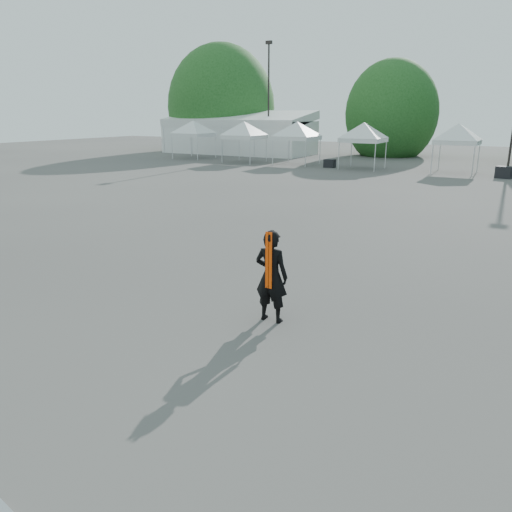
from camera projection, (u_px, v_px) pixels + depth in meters
The scene contains 13 objects.
ground at pixel (247, 298), 11.16m from camera, with size 120.00×120.00×0.00m, color #474442.
marquee at pixel (238, 134), 50.32m from camera, with size 15.00×6.25×4.23m.
light_pole_west at pixel (269, 93), 46.51m from camera, with size 0.60×0.25×10.30m.
tree_far_w at pixel (221, 108), 54.02m from camera, with size 4.80×4.80×7.30m.
tree_mid_w at pixel (391, 113), 47.22m from camera, with size 4.16×4.16×6.33m.
tent_a at pixel (193, 124), 44.73m from camera, with size 4.24×4.24×3.88m.
tent_b at pixel (244, 125), 40.81m from camera, with size 4.09×4.09×3.88m.
tent_c at pixel (297, 125), 39.10m from camera, with size 4.27×4.27×3.88m.
tent_d at pixel (364, 126), 36.00m from camera, with size 4.06×4.06×3.88m.
tent_e at pixel (459, 127), 33.47m from camera, with size 3.95×3.95×3.88m.
man at pixel (271, 276), 9.72m from camera, with size 0.70×0.47×1.86m.
crate_west at pixel (330, 163), 37.68m from camera, with size 0.79×0.62×0.62m, color black.
crate_mid at pixel (504, 172), 31.50m from camera, with size 0.96×0.75×0.75m, color black.
Camera 1 is at (5.39, -8.98, 4.00)m, focal length 35.00 mm.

